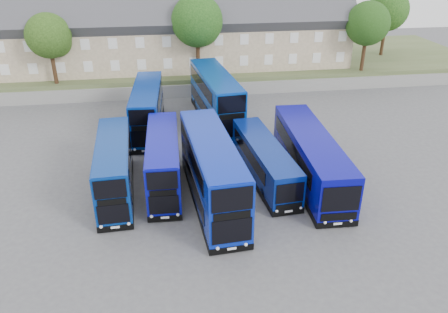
# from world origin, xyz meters

# --- Properties ---
(ground) EXTENTS (120.00, 120.00, 0.00)m
(ground) POSITION_xyz_m (0.00, 0.00, 0.00)
(ground) COLOR #4C4C51
(ground) RESTS_ON ground
(retaining_wall) EXTENTS (70.00, 0.40, 1.50)m
(retaining_wall) POSITION_xyz_m (0.00, 24.00, 0.75)
(retaining_wall) COLOR slate
(retaining_wall) RESTS_ON ground
(earth_bank) EXTENTS (80.00, 20.00, 2.00)m
(earth_bank) POSITION_xyz_m (0.00, 34.00, 1.00)
(earth_bank) COLOR #44532F
(earth_bank) RESTS_ON ground
(terrace_row) EXTENTS (48.00, 10.40, 11.20)m
(terrace_row) POSITION_xyz_m (-3.00, 30.00, 6.60)
(terrace_row) COLOR gray
(terrace_row) RESTS_ON earth_bank
(dd_front_left) EXTENTS (2.72, 10.01, 3.94)m
(dd_front_left) POSITION_xyz_m (-6.08, 3.57, 1.93)
(dd_front_left) COLOR navy
(dd_front_left) RESTS_ON ground
(dd_front_mid) EXTENTS (2.53, 9.94, 3.92)m
(dd_front_mid) POSITION_xyz_m (-2.61, 4.17, 1.92)
(dd_front_mid) COLOR #080B9C
(dd_front_mid) RESTS_ON ground
(dd_front_right) EXTENTS (3.54, 11.95, 4.69)m
(dd_front_right) POSITION_xyz_m (0.64, 1.36, 2.30)
(dd_front_right) COLOR #0821A2
(dd_front_right) RESTS_ON ground
(dd_rear_left) EXTENTS (3.10, 10.89, 4.28)m
(dd_rear_left) POSITION_xyz_m (-3.84, 14.76, 2.10)
(dd_rear_left) COLOR #083097
(dd_rear_left) RESTS_ON ground
(dd_rear_right) EXTENTS (4.04, 12.45, 4.86)m
(dd_rear_right) POSITION_xyz_m (2.83, 16.21, 2.39)
(dd_rear_right) COLOR #083CA1
(dd_rear_right) RESTS_ON ground
(coach_east_a) EXTENTS (3.17, 10.84, 2.92)m
(coach_east_a) POSITION_xyz_m (4.96, 4.08, 1.43)
(coach_east_a) COLOR navy
(coach_east_a) RESTS_ON ground
(coach_east_b) EXTENTS (3.28, 13.31, 3.61)m
(coach_east_b) POSITION_xyz_m (8.39, 3.54, 1.77)
(coach_east_b) COLOR #07078E
(coach_east_b) RESTS_ON ground
(tree_west) EXTENTS (4.80, 4.80, 7.65)m
(tree_west) POSITION_xyz_m (-13.85, 25.10, 7.05)
(tree_west) COLOR #382314
(tree_west) RESTS_ON earth_bank
(tree_mid) EXTENTS (5.76, 5.76, 9.18)m
(tree_mid) POSITION_xyz_m (2.15, 25.60, 8.07)
(tree_mid) COLOR #382314
(tree_mid) RESTS_ON earth_bank
(tree_east) EXTENTS (5.12, 5.12, 8.16)m
(tree_east) POSITION_xyz_m (22.15, 25.10, 7.39)
(tree_east) COLOR #382314
(tree_east) RESTS_ON earth_bank
(tree_far) EXTENTS (5.44, 5.44, 8.67)m
(tree_far) POSITION_xyz_m (28.15, 32.10, 7.73)
(tree_far) COLOR #382314
(tree_far) RESTS_ON earth_bank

